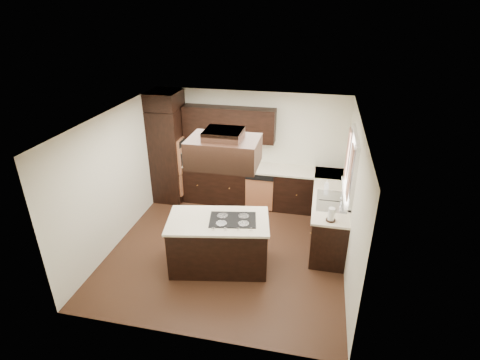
# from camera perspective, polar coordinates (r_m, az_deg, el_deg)

# --- Properties ---
(floor) EXTENTS (4.20, 4.20, 0.02)m
(floor) POSITION_cam_1_polar(r_m,az_deg,el_deg) (7.14, -1.83, -10.41)
(floor) COLOR #4E2E1C
(floor) RESTS_ON ground
(ceiling) EXTENTS (4.20, 4.20, 0.02)m
(ceiling) POSITION_cam_1_polar(r_m,az_deg,el_deg) (6.02, -2.16, 9.39)
(ceiling) COLOR white
(ceiling) RESTS_ON ground
(wall_back) EXTENTS (4.20, 0.02, 2.50)m
(wall_back) POSITION_cam_1_polar(r_m,az_deg,el_deg) (8.37, 1.51, 5.06)
(wall_back) COLOR beige
(wall_back) RESTS_ON ground
(wall_front) EXTENTS (4.20, 0.02, 2.50)m
(wall_front) POSITION_cam_1_polar(r_m,az_deg,el_deg) (4.78, -8.24, -12.65)
(wall_front) COLOR beige
(wall_front) RESTS_ON ground
(wall_left) EXTENTS (0.02, 4.20, 2.50)m
(wall_left) POSITION_cam_1_polar(r_m,az_deg,el_deg) (7.25, -18.39, 0.30)
(wall_left) COLOR beige
(wall_left) RESTS_ON ground
(wall_right) EXTENTS (0.02, 4.20, 2.50)m
(wall_right) POSITION_cam_1_polar(r_m,az_deg,el_deg) (6.36, 16.83, -3.13)
(wall_right) COLOR beige
(wall_right) RESTS_ON ground
(oven_column) EXTENTS (0.65, 0.75, 2.12)m
(oven_column) POSITION_cam_1_polar(r_m,az_deg,el_deg) (8.57, -10.79, 3.73)
(oven_column) COLOR black
(oven_column) RESTS_ON floor
(wall_oven_face) EXTENTS (0.05, 0.62, 0.78)m
(wall_oven_face) POSITION_cam_1_polar(r_m,az_deg,el_deg) (8.42, -8.61, 3.95)
(wall_oven_face) COLOR #B16942
(wall_oven_face) RESTS_ON oven_column
(base_cabinets_back) EXTENTS (2.93, 0.60, 0.88)m
(base_cabinets_back) POSITION_cam_1_polar(r_m,az_deg,el_deg) (8.41, 1.29, -0.86)
(base_cabinets_back) COLOR black
(base_cabinets_back) RESTS_ON floor
(base_cabinets_right) EXTENTS (0.60, 2.40, 0.88)m
(base_cabinets_right) POSITION_cam_1_polar(r_m,az_deg,el_deg) (7.51, 13.33, -5.10)
(base_cabinets_right) COLOR black
(base_cabinets_right) RESTS_ON floor
(countertop_back) EXTENTS (2.93, 0.63, 0.04)m
(countertop_back) POSITION_cam_1_polar(r_m,az_deg,el_deg) (8.20, 1.30, 1.97)
(countertop_back) COLOR beige
(countertop_back) RESTS_ON base_cabinets_back
(countertop_right) EXTENTS (0.63, 2.40, 0.04)m
(countertop_right) POSITION_cam_1_polar(r_m,az_deg,el_deg) (7.29, 13.58, -1.98)
(countertop_right) COLOR beige
(countertop_right) RESTS_ON base_cabinets_right
(upper_cabinets) EXTENTS (2.00, 0.34, 0.72)m
(upper_cabinets) POSITION_cam_1_polar(r_m,az_deg,el_deg) (8.11, -1.70, 8.55)
(upper_cabinets) COLOR black
(upper_cabinets) RESTS_ON wall_back
(dishwasher_front) EXTENTS (0.60, 0.05, 0.72)m
(dishwasher_front) POSITION_cam_1_polar(r_m,az_deg,el_deg) (8.13, 2.92, -2.24)
(dishwasher_front) COLOR #B16942
(dishwasher_front) RESTS_ON floor
(window_frame) EXTENTS (0.06, 1.32, 1.12)m
(window_frame) POSITION_cam_1_polar(r_m,az_deg,el_deg) (6.68, 16.67, 2.14)
(window_frame) COLOR white
(window_frame) RESTS_ON wall_right
(window_pane) EXTENTS (0.00, 1.20, 1.00)m
(window_pane) POSITION_cam_1_polar(r_m,az_deg,el_deg) (6.68, 16.91, 2.12)
(window_pane) COLOR white
(window_pane) RESTS_ON wall_right
(curtain_left) EXTENTS (0.02, 0.34, 0.90)m
(curtain_left) POSITION_cam_1_polar(r_m,az_deg,el_deg) (6.27, 16.38, 1.12)
(curtain_left) COLOR beige
(curtain_left) RESTS_ON wall_right
(curtain_right) EXTENTS (0.02, 0.34, 0.90)m
(curtain_right) POSITION_cam_1_polar(r_m,az_deg,el_deg) (7.05, 16.06, 3.89)
(curtain_right) COLOR beige
(curtain_right) RESTS_ON wall_right
(sink_rim) EXTENTS (0.52, 0.84, 0.01)m
(sink_rim) POSITION_cam_1_polar(r_m,az_deg,el_deg) (6.97, 13.72, -3.12)
(sink_rim) COLOR silver
(sink_rim) RESTS_ON countertop_right
(island) EXTENTS (1.75, 1.16, 0.88)m
(island) POSITION_cam_1_polar(r_m,az_deg,el_deg) (6.50, -3.26, -9.68)
(island) COLOR black
(island) RESTS_ON floor
(island_top) EXTENTS (1.82, 1.23, 0.04)m
(island_top) POSITION_cam_1_polar(r_m,az_deg,el_deg) (6.24, -3.36, -6.23)
(island_top) COLOR beige
(island_top) RESTS_ON island
(cooktop) EXTENTS (0.84, 0.64, 0.01)m
(cooktop) POSITION_cam_1_polar(r_m,az_deg,el_deg) (6.22, -1.11, -6.07)
(cooktop) COLOR black
(cooktop) RESTS_ON island_top
(range_hood) EXTENTS (1.05, 0.72, 0.42)m
(range_hood) POSITION_cam_1_polar(r_m,az_deg,el_deg) (5.60, -2.49, 4.34)
(range_hood) COLOR black
(range_hood) RESTS_ON ceiling
(hood_duct) EXTENTS (0.55, 0.50, 0.13)m
(hood_duct) POSITION_cam_1_polar(r_m,az_deg,el_deg) (5.51, -2.54, 7.01)
(hood_duct) COLOR black
(hood_duct) RESTS_ON ceiling
(blender_base) EXTENTS (0.15, 0.15, 0.10)m
(blender_base) POSITION_cam_1_polar(r_m,az_deg,el_deg) (8.38, -6.02, 2.89)
(blender_base) COLOR silver
(blender_base) RESTS_ON countertop_back
(blender_pitcher) EXTENTS (0.13, 0.13, 0.26)m
(blender_pitcher) POSITION_cam_1_polar(r_m,az_deg,el_deg) (8.32, -6.08, 4.03)
(blender_pitcher) COLOR silver
(blender_pitcher) RESTS_ON blender_base
(spice_rack) EXTENTS (0.41, 0.23, 0.33)m
(spice_rack) POSITION_cam_1_polar(r_m,az_deg,el_deg) (8.22, -4.03, 3.37)
(spice_rack) COLOR black
(spice_rack) RESTS_ON countertop_back
(mixing_bowl) EXTENTS (0.25, 0.25, 0.06)m
(mixing_bowl) POSITION_cam_1_polar(r_m,az_deg,el_deg) (8.45, -7.62, 2.83)
(mixing_bowl) COLOR white
(mixing_bowl) RESTS_ON countertop_back
(soap_bottle) EXTENTS (0.08, 0.09, 0.18)m
(soap_bottle) POSITION_cam_1_polar(r_m,az_deg,el_deg) (7.36, 13.07, -0.69)
(soap_bottle) COLOR white
(soap_bottle) RESTS_ON countertop_right
(paper_towel) EXTENTS (0.14, 0.14, 0.24)m
(paper_towel) POSITION_cam_1_polar(r_m,az_deg,el_deg) (6.31, 13.74, -5.15)
(paper_towel) COLOR white
(paper_towel) RESTS_ON countertop_right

